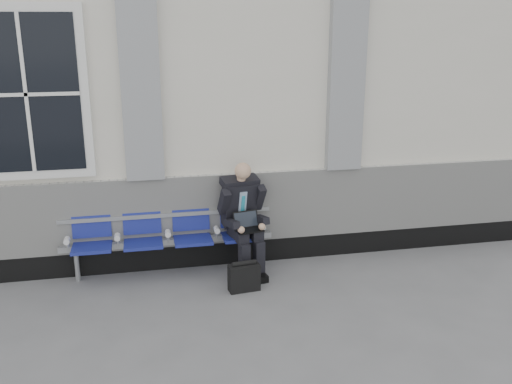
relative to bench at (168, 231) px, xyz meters
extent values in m
cube|color=silver|center=(-1.82, 2.18, 1.55)|extent=(14.00, 4.00, 4.20)
cube|color=black|center=(-1.82, 0.15, -0.40)|extent=(14.00, 0.10, 0.30)
cube|color=silver|center=(-1.82, 0.14, 0.20)|extent=(14.00, 0.08, 0.90)
cube|color=#939598|center=(-0.22, 0.12, 1.85)|extent=(0.45, 0.14, 2.40)
cube|color=#939598|center=(2.28, 0.12, 1.85)|extent=(0.45, 0.14, 2.40)
cube|color=white|center=(-1.47, 0.14, 1.70)|extent=(1.35, 0.10, 1.95)
cube|color=black|center=(-1.47, 0.09, 1.70)|extent=(1.15, 0.02, 1.75)
cube|color=#9EA0A3|center=(0.00, -0.02, -0.13)|extent=(2.60, 0.07, 0.07)
cube|color=#9EA0A3|center=(0.00, 0.10, 0.18)|extent=(2.60, 0.05, 0.05)
cylinder|color=#9EA0A3|center=(-1.10, -0.02, -0.36)|extent=(0.06, 0.06, 0.39)
cylinder|color=#9EA0A3|center=(1.10, -0.02, -0.36)|extent=(0.06, 0.06, 0.39)
cube|color=navy|center=(-0.90, -0.10, -0.10)|extent=(0.46, 0.42, 0.07)
cube|color=navy|center=(-0.90, 0.11, 0.16)|extent=(0.46, 0.10, 0.40)
cube|color=navy|center=(-0.30, -0.10, -0.10)|extent=(0.46, 0.42, 0.07)
cube|color=navy|center=(-0.30, 0.11, 0.16)|extent=(0.46, 0.10, 0.40)
cube|color=navy|center=(0.30, -0.10, -0.10)|extent=(0.46, 0.42, 0.07)
cube|color=navy|center=(0.30, 0.11, 0.16)|extent=(0.46, 0.10, 0.40)
cube|color=navy|center=(0.90, -0.10, -0.10)|extent=(0.46, 0.42, 0.07)
cube|color=navy|center=(0.90, 0.11, 0.16)|extent=(0.46, 0.10, 0.40)
cylinder|color=white|center=(-1.18, -0.07, 0.00)|extent=(0.07, 0.12, 0.07)
cylinder|color=white|center=(-0.60, -0.07, 0.00)|extent=(0.07, 0.12, 0.07)
cylinder|color=white|center=(0.00, -0.07, 0.00)|extent=(0.07, 0.12, 0.07)
cylinder|color=white|center=(0.60, -0.07, 0.00)|extent=(0.07, 0.12, 0.07)
cylinder|color=white|center=(1.18, -0.07, 0.00)|extent=(0.07, 0.12, 0.07)
cube|color=black|center=(0.89, -0.47, -0.51)|extent=(0.15, 0.27, 0.09)
cube|color=black|center=(1.08, -0.44, -0.51)|extent=(0.15, 0.27, 0.09)
cube|color=black|center=(0.88, -0.42, -0.31)|extent=(0.14, 0.15, 0.47)
cube|color=black|center=(1.07, -0.38, -0.31)|extent=(0.14, 0.15, 0.47)
cube|color=black|center=(0.84, -0.21, -0.01)|extent=(0.22, 0.45, 0.13)
cube|color=black|center=(1.03, -0.17, -0.01)|extent=(0.22, 0.45, 0.13)
cube|color=black|center=(0.90, 0.00, 0.30)|extent=(0.46, 0.40, 0.61)
cube|color=#A5BCD8|center=(0.92, -0.12, 0.32)|extent=(0.11, 0.11, 0.34)
cube|color=teal|center=(0.92, -0.13, 0.30)|extent=(0.06, 0.08, 0.28)
cube|color=black|center=(0.90, -0.03, 0.59)|extent=(0.50, 0.31, 0.14)
cylinder|color=#DFAE8B|center=(0.91, -0.08, 0.66)|extent=(0.11, 0.11, 0.10)
sphere|color=#DFAE8B|center=(0.92, -0.14, 0.75)|extent=(0.20, 0.20, 0.20)
cube|color=black|center=(0.69, -0.14, 0.38)|extent=(0.15, 0.29, 0.36)
cube|color=black|center=(1.14, -0.05, 0.38)|extent=(0.15, 0.29, 0.36)
cube|color=black|center=(0.76, -0.31, 0.15)|extent=(0.14, 0.31, 0.13)
cube|color=black|center=(1.14, -0.23, 0.15)|extent=(0.14, 0.31, 0.13)
sphere|color=#DFAE8B|center=(0.85, -0.43, 0.11)|extent=(0.09, 0.09, 0.09)
sphere|color=#DFAE8B|center=(1.11, -0.37, 0.11)|extent=(0.09, 0.09, 0.09)
cube|color=black|center=(0.96, -0.32, 0.06)|extent=(0.35, 0.28, 0.02)
cube|color=black|center=(0.94, -0.22, 0.16)|extent=(0.33, 0.15, 0.20)
cube|color=black|center=(0.94, -0.22, 0.16)|extent=(0.30, 0.12, 0.17)
cube|color=black|center=(0.83, -0.68, -0.39)|extent=(0.38, 0.20, 0.32)
cylinder|color=black|center=(0.83, -0.68, -0.21)|extent=(0.29, 0.09, 0.06)
camera|label=1|loc=(-0.26, -6.65, 2.50)|focal=40.00mm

